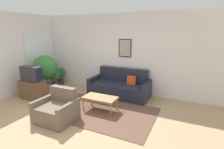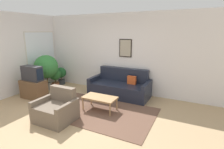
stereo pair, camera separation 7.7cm
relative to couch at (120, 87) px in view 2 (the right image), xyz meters
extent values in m
plane|color=tan|center=(-0.47, -2.00, -0.30)|extent=(16.00, 16.00, 0.00)
cube|color=brown|center=(-0.08, -1.36, -0.30)|extent=(3.07, 1.80, 0.01)
cube|color=silver|center=(-0.47, 0.46, 1.05)|extent=(8.00, 0.06, 2.70)
cube|color=black|center=(0.00, 0.42, 1.25)|extent=(0.44, 0.03, 0.60)
cube|color=#A89E89|center=(0.00, 0.40, 1.25)|extent=(0.38, 0.01, 0.54)
cube|color=silver|center=(-3.23, -1.40, 1.05)|extent=(0.06, 8.00, 2.70)
cube|color=beige|center=(-3.19, -0.29, 1.05)|extent=(0.02, 1.37, 1.49)
cube|color=white|center=(-3.19, -0.29, 1.05)|extent=(0.02, 1.29, 1.41)
cube|color=#1E2333|center=(0.00, -0.06, -0.08)|extent=(1.72, 0.90, 0.44)
cube|color=#1E2333|center=(0.00, 0.29, 0.36)|extent=(1.72, 0.20, 0.45)
cube|color=#1E2333|center=(-0.92, -0.06, -0.01)|extent=(0.12, 0.90, 0.58)
cube|color=#1E2333|center=(0.92, -0.06, -0.01)|extent=(0.12, 0.90, 0.58)
cube|color=#D15123|center=(0.38, 0.05, 0.26)|extent=(0.28, 0.10, 0.28)
cube|color=#A87F51|center=(-0.04, -1.27, 0.06)|extent=(0.91, 0.48, 0.04)
cylinder|color=#A87F51|center=(-0.45, -1.47, -0.13)|extent=(0.04, 0.04, 0.34)
cylinder|color=#A87F51|center=(0.38, -1.47, -0.13)|extent=(0.04, 0.04, 0.34)
cylinder|color=#A87F51|center=(-0.45, -1.07, -0.13)|extent=(0.04, 0.04, 0.34)
cylinder|color=#A87F51|center=(0.38, -1.07, -0.13)|extent=(0.04, 0.04, 0.34)
cube|color=brown|center=(-2.39, -1.44, -0.01)|extent=(0.82, 0.44, 0.59)
cube|color=#2D2D33|center=(-2.39, -1.44, 0.52)|extent=(0.69, 0.28, 0.46)
cube|color=#192333|center=(-2.04, -1.44, 0.52)|extent=(0.01, 0.23, 0.36)
cube|color=#6B5B4C|center=(-0.70, -2.24, -0.10)|extent=(0.70, 0.76, 0.40)
cube|color=#6B5B4C|center=(-0.70, -1.94, 0.28)|extent=(0.70, 0.16, 0.37)
cube|color=#6B5B4C|center=(-1.09, -2.24, -0.04)|extent=(0.09, 0.76, 0.52)
cube|color=#6B5B4C|center=(-0.30, -2.24, -0.04)|extent=(0.09, 0.76, 0.52)
cylinder|color=slate|center=(-2.63, -0.63, -0.17)|extent=(0.22, 0.22, 0.26)
cylinder|color=#51381E|center=(-2.63, -0.63, 0.08)|extent=(0.04, 0.04, 0.25)
sphere|color=#337A38|center=(-2.63, -0.63, 0.56)|extent=(0.84, 0.84, 0.84)
cylinder|color=#383D42|center=(-2.68, 0.14, -0.21)|extent=(0.27, 0.27, 0.18)
cylinder|color=#51381E|center=(-2.68, 0.14, -0.06)|extent=(0.04, 0.04, 0.12)
sphere|color=#1E5628|center=(-2.68, 0.14, 0.18)|extent=(0.41, 0.41, 0.41)
cylinder|color=#935638|center=(-2.64, -0.23, -0.22)|extent=(0.27, 0.27, 0.17)
cylinder|color=#51381E|center=(-2.64, -0.23, -0.07)|extent=(0.04, 0.04, 0.14)
sphere|color=#28662D|center=(-2.64, -0.23, 0.20)|extent=(0.45, 0.45, 0.45)
camera|label=1|loc=(2.16, -5.10, 1.80)|focal=28.00mm
camera|label=2|loc=(2.23, -5.07, 1.80)|focal=28.00mm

